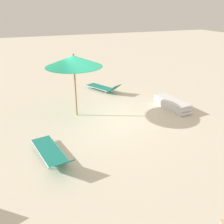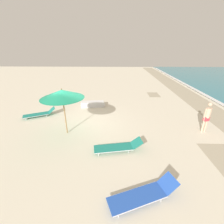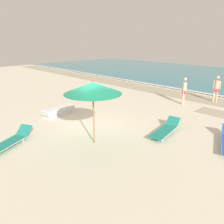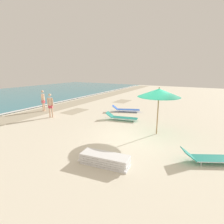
{
  "view_description": "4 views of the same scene",
  "coord_description": "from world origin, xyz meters",
  "views": [
    {
      "loc": [
        3.05,
        8.76,
        4.27
      ],
      "look_at": [
        0.37,
        1.99,
        1.11
      ],
      "focal_mm": 40.0,
      "sensor_mm": 36.0,
      "label": 1
    },
    {
      "loc": [
        8.12,
        2.09,
        4.44
      ],
      "look_at": [
        0.49,
        1.86,
        1.13
      ],
      "focal_mm": 24.0,
      "sensor_mm": 36.0,
      "label": 2
    },
    {
      "loc": [
        7.22,
        -5.73,
        3.97
      ],
      "look_at": [
        0.31,
        0.91,
        0.82
      ],
      "focal_mm": 35.0,
      "sensor_mm": 36.0,
      "label": 3
    },
    {
      "loc": [
        -8.21,
        -2.87,
        3.44
      ],
      "look_at": [
        0.07,
        1.68,
        1.14
      ],
      "focal_mm": 28.0,
      "sensor_mm": 36.0,
      "label": 4
    }
  ],
  "objects": [
    {
      "name": "beach_umbrella",
      "position": [
        0.9,
        -0.65,
        2.26
      ],
      "size": [
        2.22,
        2.22,
        2.55
      ],
      "color": "#9E7547",
      "rests_on": "ground_plane"
    },
    {
      "name": "ground_plane",
      "position": [
        0.0,
        0.01,
        -0.08
      ],
      "size": [
        60.0,
        60.0,
        0.16
      ],
      "color": "beige"
    },
    {
      "name": "sun_lounger_under_umbrella",
      "position": [
        -1.18,
        -3.21,
        0.21
      ],
      "size": [
        1.47,
        2.12,
        0.52
      ],
      "rotation": [
        0.0,
        0.0,
        0.46
      ],
      "color": "#1E8475",
      "rests_on": "ground_plane"
    },
    {
      "name": "sun_lounger_beside_umbrella",
      "position": [
        2.4,
        2.2,
        0.21
      ],
      "size": [
        0.99,
        2.3,
        0.5
      ],
      "rotation": [
        0.0,
        0.0,
        0.18
      ],
      "color": "#1E8475",
      "rests_on": "ground_plane"
    },
    {
      "name": "lounger_stack",
      "position": [
        -3.21,
        0.2,
        0.21
      ],
      "size": [
        0.83,
        1.98,
        0.41
      ],
      "rotation": [
        0.0,
        0.0,
        0.12
      ],
      "color": "white",
      "rests_on": "ground_plane"
    },
    {
      "name": "sun_lounger_near_water_left",
      "position": [
        4.83,
        2.98,
        0.21
      ],
      "size": [
        1.39,
        2.34,
        0.53
      ],
      "rotation": [
        0.0,
        0.0,
        0.37
      ],
      "color": "blue",
      "rests_on": "ground_plane"
    },
    {
      "name": "beachgoer_shoreline_child",
      "position": [
        0.56,
        7.07,
        1.0
      ],
      "size": [
        0.27,
        0.43,
        1.76
      ],
      "rotation": [
        0.0,
        0.0,
        1.92
      ],
      "color": "beige",
      "rests_on": "ground_plane"
    }
  ]
}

